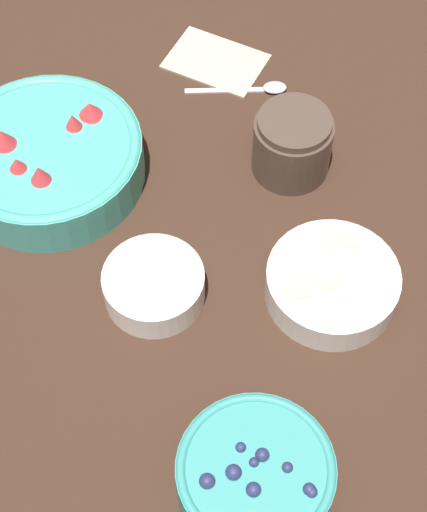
% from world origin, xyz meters
% --- Properties ---
extents(ground_plane, '(4.00, 4.00, 0.00)m').
position_xyz_m(ground_plane, '(0.00, 0.00, 0.00)').
color(ground_plane, '#382319').
extents(bowl_strawberries, '(0.24, 0.24, 0.08)m').
position_xyz_m(bowl_strawberries, '(-0.20, -0.11, 0.04)').
color(bowl_strawberries, '#47AD9E').
rests_on(bowl_strawberries, ground_plane).
extents(bowl_blueberries, '(0.16, 0.16, 0.07)m').
position_xyz_m(bowl_blueberries, '(0.26, -0.19, 0.04)').
color(bowl_blueberries, teal).
rests_on(bowl_blueberries, ground_plane).
extents(bowl_bananas, '(0.15, 0.15, 0.05)m').
position_xyz_m(bowl_bananas, '(0.15, 0.03, 0.03)').
color(bowl_bananas, silver).
rests_on(bowl_bananas, ground_plane).
extents(bowl_cream, '(0.12, 0.12, 0.05)m').
position_xyz_m(bowl_cream, '(0.02, -0.12, 0.03)').
color(bowl_cream, white).
rests_on(bowl_cream, ground_plane).
extents(jar_chocolate, '(0.10, 0.10, 0.09)m').
position_xyz_m(jar_chocolate, '(-0.02, 0.13, 0.04)').
color(jar_chocolate, '#4C3D33').
rests_on(jar_chocolate, ground_plane).
extents(napkin, '(0.15, 0.13, 0.01)m').
position_xyz_m(napkin, '(-0.22, 0.17, 0.00)').
color(napkin, beige).
rests_on(napkin, ground_plane).
extents(spoon, '(0.10, 0.12, 0.01)m').
position_xyz_m(spoon, '(-0.14, 0.18, 0.00)').
color(spoon, silver).
rests_on(spoon, ground_plane).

